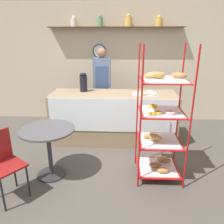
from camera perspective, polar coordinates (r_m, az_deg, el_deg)
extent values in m
plane|color=#4C4742|center=(3.54, -0.27, -14.40)|extent=(14.00, 14.00, 0.00)
cube|color=beige|center=(5.27, 0.98, 12.46)|extent=(10.00, 0.06, 2.70)
cube|color=#4C331E|center=(5.09, 0.98, 21.29)|extent=(2.96, 0.24, 0.02)
cylinder|color=silver|center=(5.20, -9.89, 21.98)|extent=(0.14, 0.14, 0.16)
sphere|color=silver|center=(5.20, -9.96, 23.14)|extent=(0.08, 0.08, 0.08)
cylinder|color=#669966|center=(5.11, -3.17, 22.39)|extent=(0.14, 0.14, 0.18)
sphere|color=#669966|center=(5.12, -3.20, 23.69)|extent=(0.08, 0.08, 0.08)
cylinder|color=gold|center=(5.09, 4.34, 22.41)|extent=(0.16, 0.16, 0.19)
sphere|color=gold|center=(5.10, 4.38, 23.78)|extent=(0.09, 0.09, 0.09)
cylinder|color=gold|center=(5.15, 12.14, 21.87)|extent=(0.16, 0.16, 0.16)
sphere|color=gold|center=(5.15, 12.23, 23.06)|extent=(0.09, 0.09, 0.09)
cylinder|color=navy|center=(5.22, -3.31, 15.61)|extent=(0.30, 0.03, 0.30)
cylinder|color=white|center=(5.20, -3.33, 15.60)|extent=(0.26, 0.00, 0.26)
cube|color=#937A5B|center=(4.23, 0.41, -1.37)|extent=(2.35, 0.75, 0.95)
cube|color=silver|center=(3.82, 0.19, -0.93)|extent=(2.25, 0.01, 0.61)
cylinder|color=#B71414|center=(2.72, 7.44, -2.97)|extent=(0.02, 0.02, 1.88)
cylinder|color=#B71414|center=(2.84, 19.82, -3.02)|extent=(0.02, 0.02, 1.88)
cylinder|color=#B71414|center=(3.27, 6.65, 0.89)|extent=(0.02, 0.02, 1.88)
cylinder|color=#B71414|center=(3.37, 17.04, 0.71)|extent=(0.02, 0.02, 1.88)
cube|color=#B71414|center=(3.40, 11.74, -14.03)|extent=(0.59, 0.57, 0.01)
cube|color=white|center=(3.39, 11.75, -13.86)|extent=(0.52, 0.50, 0.01)
ellipsoid|color=olive|center=(3.35, 11.20, -13.41)|extent=(0.19, 0.10, 0.07)
ellipsoid|color=#B27F47|center=(3.24, 13.13, -14.65)|extent=(0.16, 0.10, 0.08)
ellipsoid|color=olive|center=(3.49, 13.93, -12.20)|extent=(0.17, 0.10, 0.07)
ellipsoid|color=tan|center=(3.53, 13.05, -11.77)|extent=(0.18, 0.12, 0.07)
cube|color=#B71414|center=(3.18, 12.26, -7.45)|extent=(0.59, 0.57, 0.01)
cube|color=white|center=(3.18, 12.28, -7.25)|extent=(0.52, 0.50, 0.01)
ellipsoid|color=tan|center=(3.13, 11.43, -6.70)|extent=(0.19, 0.09, 0.08)
ellipsoid|color=#B27F47|center=(3.18, 10.12, -6.20)|extent=(0.23, 0.11, 0.07)
cube|color=#B71414|center=(3.02, 12.83, -0.04)|extent=(0.59, 0.57, 0.01)
cube|color=white|center=(3.01, 12.85, 0.18)|extent=(0.52, 0.50, 0.01)
torus|color=#EAB2C1|center=(2.91, 14.90, -0.16)|extent=(0.13, 0.13, 0.04)
torus|color=gold|center=(2.89, 11.91, -0.08)|extent=(0.11, 0.11, 0.03)
torus|color=gold|center=(2.84, 10.44, -0.43)|extent=(0.10, 0.10, 0.03)
torus|color=gold|center=(3.16, 10.66, 1.60)|extent=(0.12, 0.12, 0.03)
cube|color=#B71414|center=(2.91, 13.45, 8.07)|extent=(0.59, 0.57, 0.01)
cube|color=white|center=(2.91, 13.47, 8.30)|extent=(0.52, 0.50, 0.01)
ellipsoid|color=#B27F47|center=(3.05, 11.14, 9.67)|extent=(0.23, 0.08, 0.07)
ellipsoid|color=olive|center=(2.99, 17.07, 9.13)|extent=(0.22, 0.15, 0.07)
ellipsoid|color=olive|center=(2.90, 12.19, 9.37)|extent=(0.17, 0.11, 0.09)
ellipsoid|color=#B27F47|center=(2.92, 10.21, 9.27)|extent=(0.23, 0.13, 0.06)
cube|color=#282833|center=(4.85, -2.50, 1.15)|extent=(0.22, 0.19, 0.93)
cube|color=slate|center=(4.67, -2.63, 10.22)|extent=(0.36, 0.22, 0.62)
cube|color=#334770|center=(4.58, -2.74, 8.62)|extent=(0.25, 0.01, 0.52)
sphere|color=#8C664C|center=(4.63, -2.71, 15.23)|extent=(0.19, 0.19, 0.19)
cylinder|color=#262628|center=(3.51, -15.42, -15.32)|extent=(0.42, 0.42, 0.02)
cylinder|color=#333338|center=(3.32, -15.96, -10.18)|extent=(0.06, 0.06, 0.70)
cylinder|color=#4C4C51|center=(3.17, -16.55, -4.45)|extent=(0.76, 0.76, 0.02)
cylinder|color=black|center=(2.97, -26.63, -18.86)|extent=(0.02, 0.02, 0.45)
cylinder|color=black|center=(3.07, -21.07, -16.55)|extent=(0.02, 0.02, 0.45)
cylinder|color=black|center=(3.32, -24.10, -14.15)|extent=(0.02, 0.02, 0.45)
cube|color=maroon|center=(3.02, -25.92, -12.66)|extent=(0.53, 0.53, 0.03)
cylinder|color=black|center=(4.24, -7.46, 7.41)|extent=(0.14, 0.14, 0.31)
ellipsoid|color=black|center=(4.21, -7.56, 9.77)|extent=(0.12, 0.12, 0.06)
cube|color=silver|center=(4.06, 8.56, 4.65)|extent=(0.44, 0.33, 0.01)
torus|color=silver|center=(4.16, 9.94, 5.23)|extent=(0.12, 0.12, 0.03)
torus|color=silver|center=(4.00, 10.73, 4.66)|extent=(0.13, 0.13, 0.03)
torus|color=#EAB2C1|center=(4.04, 9.00, 4.91)|extent=(0.12, 0.12, 0.04)
torus|color=tan|center=(3.95, 8.25, 4.61)|extent=(0.11, 0.11, 0.03)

